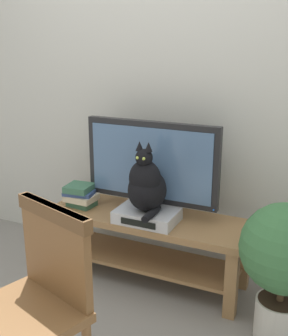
{
  "coord_description": "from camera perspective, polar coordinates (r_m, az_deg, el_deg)",
  "views": [
    {
      "loc": [
        1.04,
        -1.75,
        1.55
      ],
      "look_at": [
        -0.01,
        0.49,
        0.8
      ],
      "focal_mm": 44.95,
      "sensor_mm": 36.0,
      "label": 1
    }
  ],
  "objects": [
    {
      "name": "ground_plane",
      "position": [
        2.56,
        -4.83,
        -20.49
      ],
      "size": [
        12.0,
        12.0,
        0.0
      ],
      "primitive_type": "plane",
      "color": "gray"
    },
    {
      "name": "back_wall",
      "position": [
        2.89,
        4.05,
        13.89
      ],
      "size": [
        7.0,
        0.12,
        2.8
      ],
      "primitive_type": "cube",
      "color": "beige",
      "rests_on": "ground"
    },
    {
      "name": "tv_stand",
      "position": [
        2.8,
        0.44,
        -8.96
      ],
      "size": [
        1.32,
        0.44,
        0.46
      ],
      "color": "olive",
      "rests_on": "ground"
    },
    {
      "name": "tv",
      "position": [
        2.68,
        0.98,
        0.36
      ],
      "size": [
        0.89,
        0.2,
        0.61
      ],
      "color": "black",
      "rests_on": "tv_stand"
    },
    {
      "name": "media_box",
      "position": [
        2.64,
        0.42,
        -6.46
      ],
      "size": [
        0.38,
        0.26,
        0.08
      ],
      "color": "#BCBCC1",
      "rests_on": "tv_stand"
    },
    {
      "name": "cat",
      "position": [
        2.56,
        0.33,
        -2.35
      ],
      "size": [
        0.24,
        0.32,
        0.44
      ],
      "color": "black",
      "rests_on": "media_box"
    },
    {
      "name": "wooden_chair",
      "position": [
        1.82,
        -14.73,
        -16.75
      ],
      "size": [
        0.55,
        0.55,
        0.92
      ],
      "color": "brown",
      "rests_on": "ground"
    },
    {
      "name": "book_stack",
      "position": [
        2.89,
        -8.61,
        -3.68
      ],
      "size": [
        0.22,
        0.18,
        0.15
      ],
      "color": "#38664C",
      "rests_on": "tv_stand"
    },
    {
      "name": "potted_plant",
      "position": [
        2.32,
        18.51,
        -11.45
      ],
      "size": [
        0.47,
        0.47,
        0.77
      ],
      "color": "beige",
      "rests_on": "ground"
    }
  ]
}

